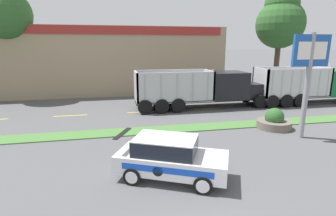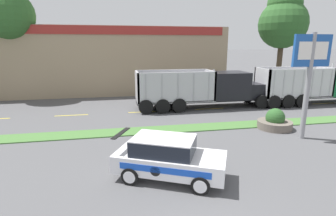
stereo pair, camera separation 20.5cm
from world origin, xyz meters
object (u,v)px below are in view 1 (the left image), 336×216
Objects in this scene: rally_car at (170,157)px; store_sign_post at (309,67)px; dump_truck_mid at (213,89)px; dump_truck_lead at (325,86)px; stone_planter at (274,121)px.

rally_car is 9.33m from store_sign_post.
rally_car is at bearing -118.67° from dump_truck_mid.
store_sign_post is (-8.43, -7.85, 2.43)m from dump_truck_lead.
rally_car reaches higher than stone_planter.
stone_planter is at bearing 104.74° from store_sign_post.
dump_truck_mid is 6.56m from stone_planter.
store_sign_post reaches higher than rally_car.
stone_planter is at bearing -75.32° from dump_truck_mid.
dump_truck_mid is 1.95× the size of store_sign_post.
rally_car is (-6.12, -11.19, -0.67)m from dump_truck_mid.
store_sign_post is (8.25, 3.06, 3.12)m from rally_car.
stone_planter is (-8.92, -5.98, -1.11)m from dump_truck_lead.
dump_truck_lead is 10.80m from stone_planter.
rally_car is 0.80× the size of store_sign_post.
store_sign_post is at bearing -137.03° from dump_truck_lead.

